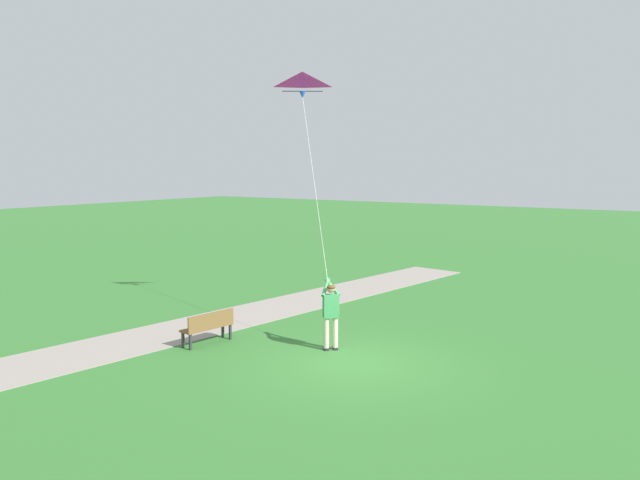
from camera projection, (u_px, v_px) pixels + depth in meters
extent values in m
plane|color=#33702D|center=(354.00, 364.00, 15.01)|extent=(120.00, 120.00, 0.00)
cube|color=gray|center=(125.00, 344.00, 16.66)|extent=(6.69, 32.03, 0.02)
cube|color=#232328|center=(326.00, 349.00, 16.14)|extent=(0.25, 0.25, 0.06)
cylinder|color=beige|center=(326.00, 333.00, 16.07)|extent=(0.14, 0.14, 0.82)
cube|color=#232328|center=(335.00, 348.00, 16.19)|extent=(0.25, 0.25, 0.06)
cylinder|color=beige|center=(335.00, 333.00, 16.12)|extent=(0.14, 0.14, 0.82)
cube|color=#38894C|center=(331.00, 306.00, 16.01)|extent=(0.44, 0.44, 0.60)
sphere|color=tan|center=(331.00, 288.00, 15.96)|extent=(0.22, 0.22, 0.22)
ellipsoid|color=#4C3319|center=(331.00, 287.00, 15.94)|extent=(0.32, 0.32, 0.13)
cylinder|color=#38894C|center=(326.00, 287.00, 16.16)|extent=(0.25, 0.56, 0.43)
cylinder|color=#38894C|center=(332.00, 287.00, 16.19)|extent=(0.56, 0.23, 0.43)
sphere|color=tan|center=(328.00, 281.00, 16.31)|extent=(0.10, 0.10, 0.10)
pyramid|color=#E02D9E|center=(302.00, 84.00, 18.90)|extent=(1.46, 1.29, 0.43)
cone|color=blue|center=(303.00, 95.00, 19.25)|extent=(0.28, 0.28, 0.22)
cylinder|color=black|center=(303.00, 91.00, 19.23)|extent=(1.05, 0.74, 0.02)
cylinder|color=silver|center=(314.00, 181.00, 17.78)|extent=(2.63, 2.57, 5.16)
cube|color=brown|center=(207.00, 327.00, 16.67)|extent=(0.64, 1.55, 0.05)
cube|color=brown|center=(211.00, 320.00, 16.51)|extent=(0.24, 1.49, 0.40)
cube|color=#2D2D33|center=(183.00, 339.00, 16.30)|extent=(0.07, 0.07, 0.45)
cube|color=#2D2D33|center=(190.00, 342.00, 16.09)|extent=(0.07, 0.07, 0.45)
cube|color=#2D2D33|center=(223.00, 329.00, 17.30)|extent=(0.07, 0.07, 0.45)
cube|color=#2D2D33|center=(230.00, 331.00, 17.09)|extent=(0.07, 0.07, 0.45)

